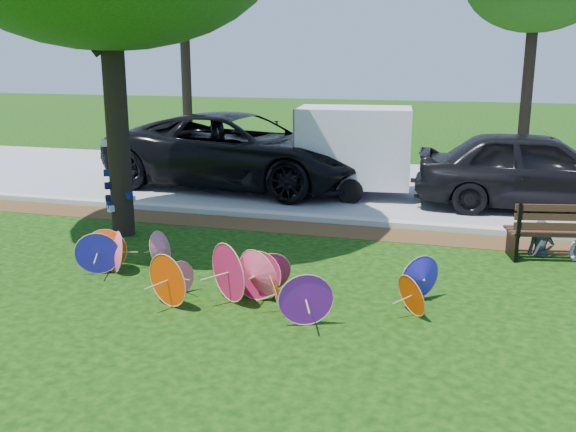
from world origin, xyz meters
name	(u,v)px	position (x,y,z in m)	size (l,w,h in m)	color
ground	(216,307)	(0.00, 0.00, 0.00)	(90.00, 90.00, 0.00)	black
mulch_strip	(298,228)	(0.00, 4.50, 0.01)	(90.00, 1.00, 0.01)	#472D16
curb	(307,218)	(0.00, 5.20, 0.06)	(90.00, 0.30, 0.12)	#B7B5AD
street	(344,185)	(0.00, 9.35, 0.01)	(90.00, 8.00, 0.01)	gray
parasol_pile	(224,271)	(-0.06, 0.49, 0.37)	(5.91, 2.23, 0.91)	#E03900
black_van	(239,151)	(-2.71, 8.25, 1.01)	(3.34, 7.23, 2.01)	black
dark_pickup	(536,170)	(4.83, 7.67, 0.93)	(2.19, 5.45, 1.86)	black
cargo_trailer	(354,146)	(0.50, 8.00, 1.28)	(2.79, 1.77, 2.56)	silver
park_bench	(564,230)	(5.04, 3.86, 0.52)	(1.99, 0.76, 1.04)	black
person_left	(543,222)	(4.69, 3.91, 0.63)	(0.46, 0.30, 1.26)	#353B48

